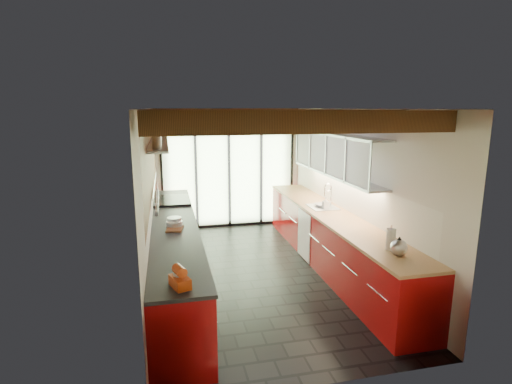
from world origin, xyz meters
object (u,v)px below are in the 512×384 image
soap_bottle (326,203)px  paper_towel (391,239)px  stand_mixer (180,278)px  kettle (399,246)px  bowl (322,205)px

soap_bottle → paper_towel: bearing=-90.0°
stand_mixer → soap_bottle: size_ratio=1.33×
stand_mixer → soap_bottle: (2.54, 2.51, 0.02)m
stand_mixer → kettle: size_ratio=1.06×
kettle → soap_bottle: size_ratio=1.25×
kettle → paper_towel: size_ratio=0.85×
stand_mixer → bowl: stand_mixer is taller
kettle → stand_mixer: bearing=-173.2°
bowl → kettle: bearing=-90.0°
stand_mixer → soap_bottle: bearing=44.7°
stand_mixer → bowl: (2.54, 2.69, -0.06)m
stand_mixer → soap_bottle: stand_mixer is taller
paper_towel → stand_mixer: bearing=-169.3°
soap_bottle → kettle: bearing=-90.0°
kettle → bowl: kettle is taller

